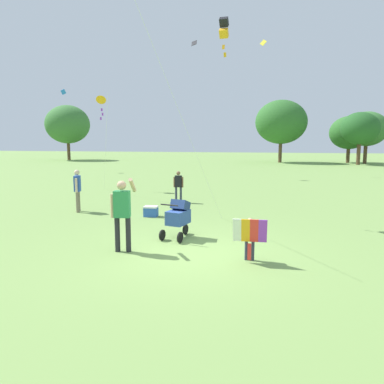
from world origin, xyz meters
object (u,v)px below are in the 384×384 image
object	(u,v)px
kite_adult_black	(223,30)
person_red_shirt	(77,187)
kite_orange_delta	(101,102)
child_with_butterfly_kite	(250,234)
person_adult_flyer	(122,209)
person_sitting_far	(178,184)
cooler_box	(151,211)
stroller	(178,215)

from	to	relation	value
kite_adult_black	person_red_shirt	distance (m)	7.17
kite_orange_delta	person_red_shirt	world-z (taller)	kite_orange_delta
child_with_butterfly_kite	person_adult_flyer	size ratio (longest dim) A/B	0.55
person_adult_flyer	person_sitting_far	bearing A→B (deg)	91.40
kite_orange_delta	person_red_shirt	xyz separation A→B (m)	(1.52, -5.76, -3.52)
child_with_butterfly_kite	kite_adult_black	xyz separation A→B (m)	(-1.03, 4.16, 5.31)
kite_orange_delta	person_red_shirt	distance (m)	6.92
child_with_butterfly_kite	cooler_box	world-z (taller)	child_with_butterfly_kite
stroller	person_red_shirt	distance (m)	5.11
stroller	person_adult_flyer	bearing A→B (deg)	-125.91
kite_adult_black	kite_orange_delta	size ratio (longest dim) A/B	1.33
stroller	kite_adult_black	bearing A→B (deg)	71.86
child_with_butterfly_kite	person_red_shirt	world-z (taller)	person_red_shirt
child_with_butterfly_kite	kite_orange_delta	distance (m)	13.25
person_adult_flyer	cooler_box	bearing A→B (deg)	97.15
stroller	person_red_shirt	size ratio (longest dim) A/B	0.75
person_red_shirt	person_adult_flyer	bearing A→B (deg)	-52.06
kite_adult_black	stroller	bearing A→B (deg)	-108.14
person_sitting_far	cooler_box	size ratio (longest dim) A/B	2.85
person_adult_flyer	kite_adult_black	world-z (taller)	kite_adult_black
child_with_butterfly_kite	person_sitting_far	xyz separation A→B (m)	(-3.07, 6.90, 0.17)
cooler_box	person_adult_flyer	bearing A→B (deg)	-82.85
child_with_butterfly_kite	kite_orange_delta	world-z (taller)	kite_orange_delta
child_with_butterfly_kite	kite_adult_black	world-z (taller)	kite_adult_black
person_adult_flyer	kite_orange_delta	xyz separation A→B (m)	(-4.79, 9.95, 3.40)
person_adult_flyer	stroller	bearing A→B (deg)	54.09
person_adult_flyer	kite_adult_black	bearing A→B (deg)	65.04
person_sitting_far	child_with_butterfly_kite	bearing A→B (deg)	-66.04
kite_adult_black	person_sitting_far	world-z (taller)	kite_adult_black
stroller	kite_orange_delta	world-z (taller)	kite_orange_delta
child_with_butterfly_kite	stroller	distance (m)	2.44
person_sitting_far	cooler_box	bearing A→B (deg)	-96.41
person_adult_flyer	person_sitting_far	world-z (taller)	person_adult_flyer
kite_adult_black	cooler_box	size ratio (longest dim) A/B	13.99
stroller	cooler_box	size ratio (longest dim) A/B	2.50
stroller	kite_orange_delta	distance (m)	11.01
kite_orange_delta	cooler_box	distance (m)	8.55
child_with_butterfly_kite	person_adult_flyer	bearing A→B (deg)	177.02
child_with_butterfly_kite	kite_orange_delta	bearing A→B (deg)	127.27
child_with_butterfly_kite	person_sitting_far	world-z (taller)	person_sitting_far
kite_orange_delta	person_sitting_far	world-z (taller)	kite_orange_delta
child_with_butterfly_kite	stroller	xyz separation A→B (m)	(-1.89, 1.54, 0.02)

